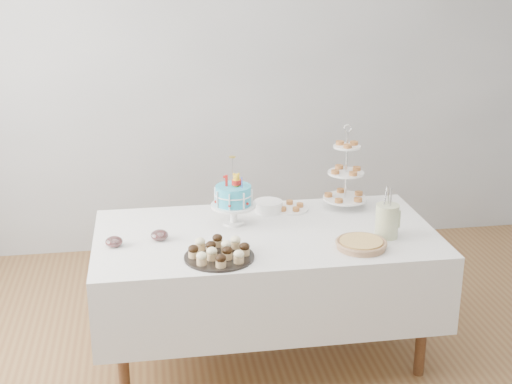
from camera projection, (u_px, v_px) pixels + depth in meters
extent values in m
plane|color=brown|center=(274.00, 380.00, 3.99)|extent=(5.00, 5.00, 0.00)
cube|color=gray|center=(228.00, 79.00, 5.42)|extent=(5.00, 0.04, 2.70)
cube|color=gray|center=(431.00, 368.00, 1.69)|extent=(5.00, 0.04, 2.70)
cube|color=silver|center=(266.00, 269.00, 4.10)|extent=(1.92, 1.02, 0.45)
cylinder|color=brown|center=(122.00, 346.00, 3.70)|extent=(0.06, 0.06, 0.67)
cylinder|color=brown|center=(423.00, 321.00, 3.94)|extent=(0.06, 0.06, 0.67)
cylinder|color=brown|center=(124.00, 283.00, 4.39)|extent=(0.06, 0.06, 0.67)
cylinder|color=brown|center=(380.00, 266.00, 4.63)|extent=(0.06, 0.06, 0.67)
cylinder|color=#32B6D8|center=(233.00, 195.00, 4.09)|extent=(0.21, 0.21, 0.11)
torus|color=white|center=(233.00, 194.00, 4.08)|extent=(0.22, 0.22, 0.01)
cube|color=red|center=(226.00, 181.00, 4.05)|extent=(0.02, 0.02, 0.07)
cylinder|color=blue|center=(242.00, 182.00, 4.02)|extent=(0.01, 0.01, 0.07)
cylinder|color=silver|center=(233.00, 171.00, 4.07)|extent=(0.00, 0.00, 0.16)
cylinder|color=gold|center=(232.00, 157.00, 4.04)|extent=(0.04, 0.04, 0.01)
cylinder|color=black|center=(219.00, 257.00, 3.69)|extent=(0.37, 0.37, 0.01)
ellipsoid|color=black|center=(205.00, 248.00, 3.66)|extent=(0.05, 0.05, 0.04)
ellipsoid|color=#FCF5C3|center=(233.00, 247.00, 3.68)|extent=(0.05, 0.05, 0.04)
cylinder|color=tan|center=(361.00, 245.00, 3.81)|extent=(0.26, 0.26, 0.03)
cylinder|color=tan|center=(361.00, 242.00, 3.80)|extent=(0.23, 0.23, 0.02)
torus|color=tan|center=(361.00, 242.00, 3.80)|extent=(0.28, 0.28, 0.02)
cylinder|color=silver|center=(346.00, 170.00, 4.34)|extent=(0.01, 0.01, 0.49)
cylinder|color=white|center=(345.00, 198.00, 4.40)|extent=(0.27, 0.27, 0.01)
cylinder|color=white|center=(346.00, 173.00, 4.34)|extent=(0.22, 0.22, 0.01)
cylinder|color=white|center=(347.00, 147.00, 4.29)|extent=(0.16, 0.16, 0.01)
torus|color=silver|center=(348.00, 128.00, 4.25)|extent=(0.05, 0.01, 0.05)
cylinder|color=white|center=(268.00, 206.00, 4.33)|extent=(0.17, 0.17, 0.07)
cylinder|color=white|center=(289.00, 209.00, 4.37)|extent=(0.23, 0.23, 0.01)
ellipsoid|color=silver|center=(114.00, 242.00, 3.83)|extent=(0.09, 0.09, 0.06)
cylinder|color=#530707|center=(114.00, 242.00, 3.83)|extent=(0.07, 0.07, 0.03)
ellipsoid|color=silver|center=(160.00, 235.00, 3.91)|extent=(0.10, 0.10, 0.06)
cylinder|color=#530707|center=(160.00, 236.00, 3.91)|extent=(0.07, 0.07, 0.03)
cylinder|color=beige|center=(387.00, 221.00, 3.93)|extent=(0.13, 0.13, 0.19)
cylinder|color=beige|center=(399.00, 219.00, 3.91)|extent=(0.01, 0.01, 0.10)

